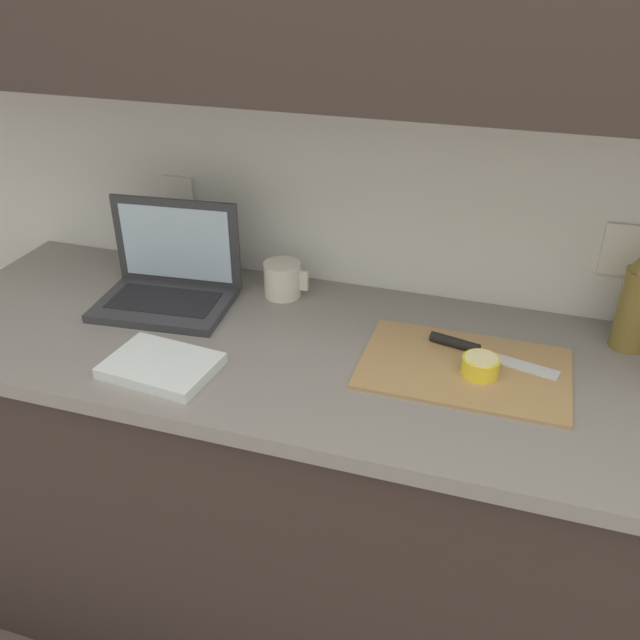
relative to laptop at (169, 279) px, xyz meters
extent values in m
cube|color=white|center=(0.75, 0.25, 0.32)|extent=(5.20, 0.06, 2.60)
cube|color=white|center=(-0.08, 0.21, 0.12)|extent=(0.09, 0.01, 0.12)
cube|color=white|center=(1.02, 0.21, 0.12)|extent=(0.09, 0.01, 0.12)
cube|color=#332823|center=(0.75, -0.10, -0.53)|extent=(2.48, 0.60, 0.88)
cube|color=gray|center=(0.75, -0.10, -0.07)|extent=(2.55, 0.64, 0.03)
cube|color=#333338|center=(0.00, -0.04, -0.05)|extent=(0.33, 0.25, 0.02)
cube|color=black|center=(0.00, -0.04, -0.04)|extent=(0.26, 0.15, 0.00)
cube|color=#333338|center=(-0.01, 0.06, 0.07)|extent=(0.32, 0.04, 0.22)
cube|color=silver|center=(-0.01, 0.06, 0.07)|extent=(0.28, 0.03, 0.19)
cube|color=tan|center=(0.73, -0.09, -0.05)|extent=(0.43, 0.28, 0.01)
cube|color=silver|center=(0.83, -0.05, -0.05)|extent=(0.17, 0.07, 0.00)
cylinder|color=black|center=(0.70, -0.02, -0.04)|extent=(0.11, 0.05, 0.02)
cylinder|color=yellow|center=(0.76, -0.11, -0.03)|extent=(0.08, 0.08, 0.04)
cylinder|color=#F4EAA3|center=(0.76, -0.11, -0.01)|extent=(0.07, 0.07, 0.00)
cylinder|color=olive|center=(1.05, 0.11, 0.03)|extent=(0.07, 0.07, 0.18)
cylinder|color=silver|center=(0.25, 0.11, -0.01)|extent=(0.09, 0.09, 0.09)
cube|color=silver|center=(0.31, 0.11, -0.01)|extent=(0.02, 0.01, 0.05)
cube|color=white|center=(0.13, -0.29, -0.05)|extent=(0.23, 0.18, 0.02)
camera|label=1|loc=(0.80, -1.29, 0.73)|focal=38.00mm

